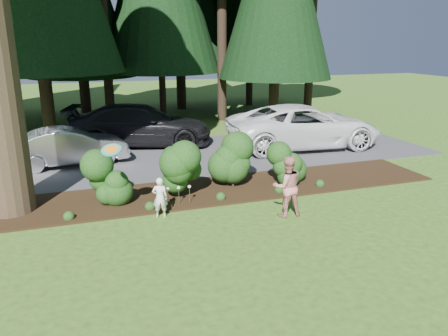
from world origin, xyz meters
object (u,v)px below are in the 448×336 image
at_px(child, 160,197).
at_px(adult, 287,186).
at_px(car_white_suv, 304,126).
at_px(car_dark_suv, 140,125).
at_px(frisbee, 111,150).
at_px(car_silver_wagon, 69,147).

height_order(child, adult, adult).
bearing_deg(car_white_suv, car_dark_suv, 72.54).
height_order(child, frisbee, frisbee).
height_order(car_white_suv, adult, car_white_suv).
bearing_deg(car_silver_wagon, car_dark_suv, -59.58).
bearing_deg(car_dark_suv, adult, -151.05).
bearing_deg(car_white_suv, car_silver_wagon, 92.32).
bearing_deg(frisbee, adult, -13.53).
height_order(car_white_suv, child, car_white_suv).
distance_m(car_white_suv, child, 8.95).
xyz_separation_m(car_dark_suv, adult, (2.39, -8.95, -0.10)).
bearing_deg(car_dark_suv, child, -170.96).
distance_m(car_dark_suv, child, 8.04).
bearing_deg(adult, car_silver_wagon, -47.22).
xyz_separation_m(car_silver_wagon, car_white_suv, (9.25, -0.30, 0.22)).
relative_size(car_silver_wagon, car_white_suv, 0.64).
xyz_separation_m(car_white_suv, child, (-7.08, -5.47, -0.39)).
relative_size(car_dark_suv, adult, 3.76).
relative_size(car_white_suv, frisbee, 12.49).
bearing_deg(frisbee, car_white_suv, 33.47).
height_order(car_silver_wagon, car_white_suv, car_white_suv).
relative_size(car_white_suv, car_dark_suv, 1.07).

